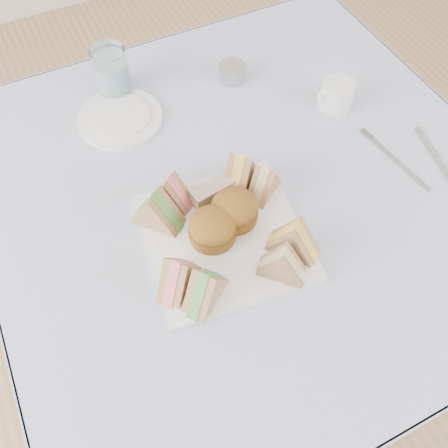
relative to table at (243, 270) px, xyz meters
name	(u,v)px	position (x,y,z in m)	size (l,w,h in m)	color
floor	(239,322)	(0.00, 0.00, -0.37)	(4.00, 4.00, 0.00)	#9E7751
table	(243,270)	(0.00, 0.00, 0.00)	(0.90, 0.90, 0.74)	brown
tablecloth	(249,184)	(0.00, 0.00, 0.37)	(1.02, 1.02, 0.01)	#A0AAC3
serving_plate	(224,237)	(-0.10, -0.09, 0.38)	(0.28, 0.28, 0.01)	silver
sandwich_fl_a	(178,273)	(-0.21, -0.15, 0.43)	(0.09, 0.04, 0.08)	#9E704D
sandwich_fl_b	(205,285)	(-0.18, -0.19, 0.43)	(0.09, 0.04, 0.08)	#9E704D
sandwich_fr_a	(294,238)	(-0.01, -0.18, 0.43)	(0.09, 0.04, 0.08)	#9E704D
sandwich_fr_b	(283,262)	(-0.05, -0.21, 0.43)	(0.09, 0.04, 0.08)	#9E704D
sandwich_bl_a	(157,208)	(-0.20, -0.01, 0.43)	(0.10, 0.05, 0.09)	#9E704D
sandwich_bl_b	(171,190)	(-0.16, 0.02, 0.43)	(0.08, 0.04, 0.08)	#9E704D
sandwich_br_a	(265,180)	(0.01, -0.04, 0.43)	(0.08, 0.04, 0.07)	#9E704D
sandwich_br_b	(240,170)	(-0.02, 0.00, 0.43)	(0.09, 0.04, 0.08)	#9E704D
scone_left	(212,228)	(-0.12, -0.09, 0.42)	(0.09, 0.09, 0.06)	brown
scone_right	(234,209)	(-0.07, -0.07, 0.42)	(0.09, 0.09, 0.06)	brown
pastry_slice	(212,193)	(-0.09, -0.01, 0.41)	(0.08, 0.03, 0.04)	tan
side_plate	(120,118)	(-0.17, 0.28, 0.38)	(0.18, 0.18, 0.01)	silver
water_glass	(112,72)	(-0.15, 0.37, 0.43)	(0.08, 0.08, 0.11)	white
tea_strainer	(232,73)	(0.11, 0.29, 0.39)	(0.06, 0.06, 0.04)	#B2B2B2
knife	(436,156)	(0.38, -0.11, 0.38)	(0.01, 0.17, 0.00)	#B2B2B2
fork	(400,164)	(0.30, -0.09, 0.38)	(0.01, 0.16, 0.00)	#B2B2B2
creamer_jug	(337,95)	(0.27, 0.11, 0.41)	(0.07, 0.07, 0.06)	silver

